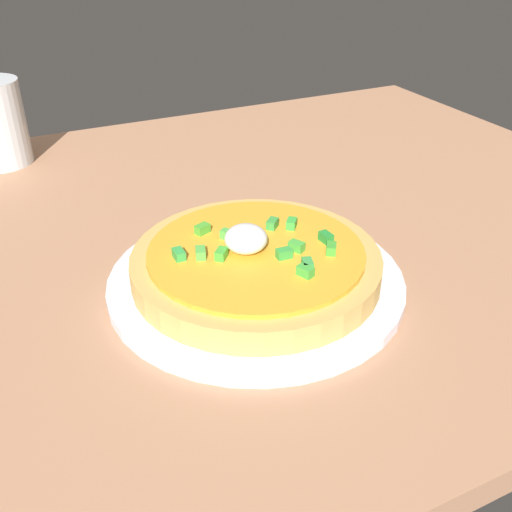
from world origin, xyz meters
TOP-DOWN VIEW (x-y plane):
  - dining_table at (0.00, 0.00)cm, footprint 94.07×72.42cm
  - plate at (-4.56, -12.03)cm, footprint 25.63×25.63cm
  - pizza at (-4.58, -12.03)cm, footprint 21.39×21.39cm

SIDE VIEW (x-z plane):
  - dining_table at x=0.00cm, z-range 0.00..2.41cm
  - plate at x=-4.56cm, z-range 2.41..3.42cm
  - pizza at x=-4.58cm, z-range 2.30..7.28cm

